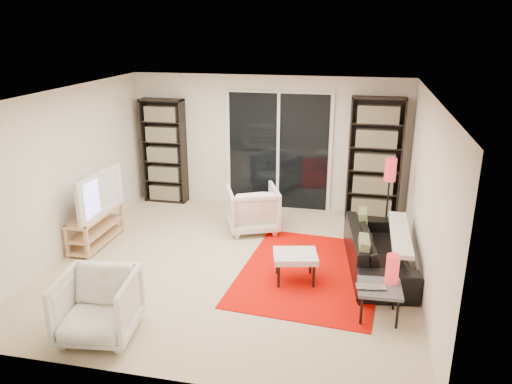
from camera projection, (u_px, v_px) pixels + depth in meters
floor at (234, 264)px, 7.11m from camera, size 5.00×5.00×0.00m
wall_back at (268, 143)px, 9.04m from camera, size 5.00×0.02×2.40m
wall_front at (162, 268)px, 4.41m from camera, size 5.00×0.02×2.40m
wall_left at (66, 173)px, 7.22m from camera, size 0.02×5.00×2.40m
wall_right at (427, 197)px, 6.23m from camera, size 0.02×5.00×2.40m
ceiling at (232, 94)px, 6.34m from camera, size 5.00×5.00×0.02m
sliding_door at (278, 152)px, 9.01m from camera, size 1.92×0.08×2.16m
bookshelf_left at (164, 151)px, 9.34m from camera, size 0.80×0.30×1.95m
bookshelf_right at (375, 159)px, 8.56m from camera, size 0.90×0.30×2.10m
tv_stand at (96, 228)px, 7.69m from camera, size 0.38×1.18×0.50m
tv at (93, 193)px, 7.50m from camera, size 0.23×1.15×0.66m
rug at (310, 272)px, 6.87m from camera, size 2.04×2.63×0.01m
sofa at (378, 250)px, 6.88m from camera, size 1.01×2.05×0.57m
armchair_back at (252, 209)px, 8.17m from camera, size 1.04×1.05×0.74m
armchair_front at (98, 306)px, 5.36m from camera, size 0.88×0.90×0.73m
ottoman at (295, 257)px, 6.53m from camera, size 0.65×0.57×0.40m
side_table at (379, 290)px, 5.71m from camera, size 0.51×0.51×0.40m
laptop at (371, 289)px, 5.61m from camera, size 0.36×0.26×0.03m
table_lamp at (392, 269)px, 5.74m from camera, size 0.15×0.15×0.34m
floor_lamp at (390, 178)px, 7.65m from camera, size 0.20×0.20×1.31m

